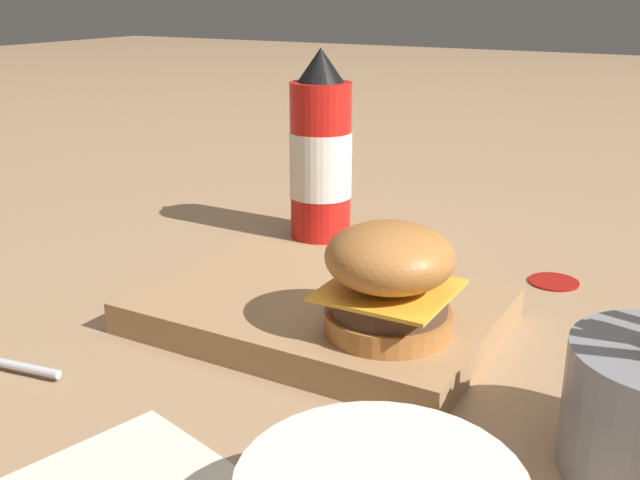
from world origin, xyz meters
name	(u,v)px	position (x,y,z in m)	size (l,w,h in m)	color
ground_plane	(319,287)	(0.00, 0.00, 0.00)	(6.00, 6.00, 0.00)	#9E7A56
serving_board	(320,310)	(-0.04, 0.07, 0.01)	(0.30, 0.21, 0.03)	#A37A51
burger	(389,279)	(-0.12, 0.11, 0.07)	(0.10, 0.10, 0.09)	#AD6B33
ketchup_bottle	(321,155)	(0.08, -0.14, 0.10)	(0.07, 0.07, 0.22)	red
ketchup_puddle	(554,281)	(-0.20, -0.12, 0.00)	(0.05, 0.05, 0.00)	#9E140F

